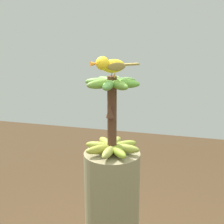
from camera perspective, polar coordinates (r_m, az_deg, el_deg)
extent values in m
cylinder|color=#4C2D1E|center=(1.48, 0.00, -0.67)|extent=(0.04, 0.04, 0.36)
ellipsoid|color=olive|center=(1.55, -2.27, -5.76)|extent=(0.05, 0.13, 0.04)
ellipsoid|color=olive|center=(1.51, -2.23, -6.45)|extent=(0.11, 0.12, 0.04)
ellipsoid|color=olive|center=(1.47, -0.82, -6.93)|extent=(0.13, 0.05, 0.04)
ellipsoid|color=#8EA82F|center=(1.48, 1.11, -6.88)|extent=(0.12, 0.11, 0.04)
ellipsoid|color=#99A43D|center=(1.51, 2.34, -6.34)|extent=(0.05, 0.13, 0.04)
ellipsoid|color=#91A235|center=(1.56, 2.15, -5.67)|extent=(0.11, 0.12, 0.04)
ellipsoid|color=olive|center=(1.59, 0.76, -5.24)|extent=(0.13, 0.05, 0.04)
ellipsoid|color=#96A033|center=(1.59, -1.03, -5.28)|extent=(0.12, 0.11, 0.04)
ellipsoid|color=#60933F|center=(1.50, -1.15, 5.38)|extent=(0.12, 0.12, 0.04)
ellipsoid|color=#62923D|center=(1.46, -2.24, 5.13)|extent=(0.04, 0.13, 0.04)
ellipsoid|color=olive|center=(1.42, -2.06, 4.81)|extent=(0.12, 0.12, 0.04)
ellipsoid|color=#5D9A46|center=(1.39, -0.61, 4.60)|extent=(0.13, 0.04, 0.04)
ellipsoid|color=olive|center=(1.40, 1.23, 4.65)|extent=(0.12, 0.12, 0.04)
ellipsoid|color=#5D9D34|center=(1.43, 2.29, 4.92)|extent=(0.04, 0.13, 0.04)
ellipsoid|color=#5F8E3F|center=(1.48, 1.98, 5.24)|extent=(0.12, 0.12, 0.04)
ellipsoid|color=#639844|center=(1.50, 0.57, 5.42)|extent=(0.13, 0.04, 0.04)
cone|color=#4C2D1E|center=(1.44, -0.43, 0.19)|extent=(0.04, 0.04, 0.06)
cylinder|color=#C68933|center=(1.44, -0.05, 6.49)|extent=(0.01, 0.01, 0.02)
cylinder|color=#C68933|center=(1.41, 0.45, 6.32)|extent=(0.00, 0.00, 0.02)
ellipsoid|color=yellow|center=(1.42, 0.20, 7.91)|extent=(0.11, 0.11, 0.06)
ellipsoid|color=olive|center=(1.44, -0.01, 8.03)|extent=(0.06, 0.07, 0.03)
ellipsoid|color=olive|center=(1.40, 0.82, 7.80)|extent=(0.06, 0.07, 0.03)
cube|color=olive|center=(1.45, 3.28, 8.19)|extent=(0.06, 0.07, 0.01)
sphere|color=yellow|center=(1.40, -1.63, 8.38)|extent=(0.06, 0.06, 0.06)
sphere|color=black|center=(1.37, -1.55, 8.44)|extent=(0.01, 0.01, 0.01)
cone|color=orange|center=(1.38, -3.08, 8.29)|extent=(0.04, 0.04, 0.02)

